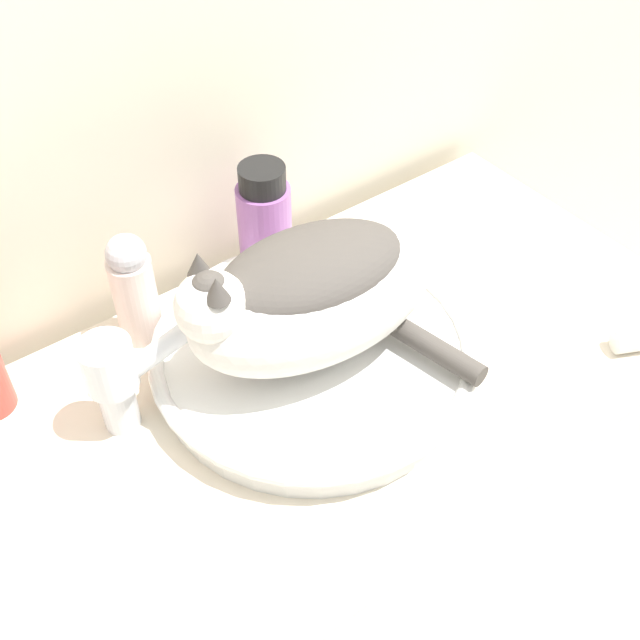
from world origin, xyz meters
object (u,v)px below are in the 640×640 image
(faucet, at_px, (117,376))
(lotion_bottle_white, at_px, (134,288))
(mouthwash_bottle, at_px, (265,226))
(cat, at_px, (308,292))

(faucet, bearing_deg, lotion_bottle_white, 71.61)
(faucet, bearing_deg, mouthwash_bottle, 39.29)
(faucet, distance_m, mouthwash_bottle, 0.31)
(cat, xyz_separation_m, mouthwash_bottle, (0.06, 0.19, -0.05))
(faucet, bearing_deg, cat, -0.48)
(faucet, xyz_separation_m, mouthwash_bottle, (0.29, 0.12, 0.01))
(mouthwash_bottle, bearing_deg, faucet, -156.84)
(mouthwash_bottle, bearing_deg, cat, -108.53)
(cat, xyz_separation_m, faucet, (-0.22, 0.07, -0.06))
(cat, xyz_separation_m, lotion_bottle_white, (-0.14, 0.19, -0.06))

